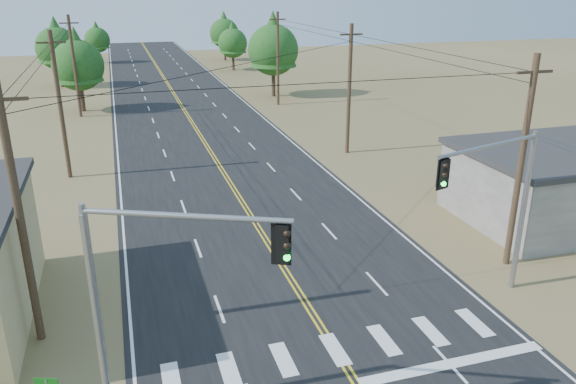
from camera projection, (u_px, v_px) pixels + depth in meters
name	position (u px, v px, depth m)	size (l,w,h in m)	color
road	(223.00, 172.00, 40.53)	(15.00, 200.00, 0.02)	black
utility_pole_left_near	(19.00, 215.00, 19.74)	(1.80, 0.30, 10.00)	#4C3826
utility_pole_left_mid	(60.00, 105.00, 37.66)	(1.80, 0.30, 10.00)	#4C3826
utility_pole_left_far	(74.00, 66.00, 55.58)	(1.80, 0.30, 10.00)	#4C3826
utility_pole_right_near	(521.00, 163.00, 25.51)	(1.80, 0.30, 10.00)	#4C3826
utility_pole_right_mid	(349.00, 89.00, 43.43)	(1.80, 0.30, 10.00)	#4C3826
utility_pole_right_far	(278.00, 58.00, 61.35)	(1.80, 0.30, 10.00)	#4C3826
signal_mast_left	(149.00, 284.00, 15.69)	(5.39, 2.65, 7.20)	gray
signal_mast_right	(502.00, 193.00, 22.64)	(5.49, 1.85, 7.17)	gray
tree_left_near	(77.00, 60.00, 58.01)	(5.25, 5.25, 8.76)	#3F2D1E
tree_left_mid	(57.00, 44.00, 72.06)	(5.41, 5.41, 9.02)	#3F2D1E
tree_left_far	(97.00, 37.00, 94.64)	(4.19, 4.19, 6.99)	#3F2D1E
tree_right_near	(273.00, 45.00, 65.76)	(5.94, 5.94, 9.90)	#3F2D1E
tree_right_mid	(233.00, 40.00, 86.74)	(4.49, 4.49, 7.49)	#3F2D1E
tree_right_far	(224.00, 30.00, 97.88)	(5.06, 5.06, 8.43)	#3F2D1E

